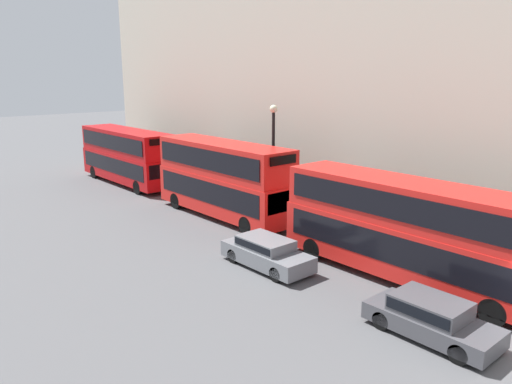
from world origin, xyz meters
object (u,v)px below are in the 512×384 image
object	(u,v)px
bus_leading	(409,227)
car_dark_sedan	(431,317)
bus_second_in_queue	(223,176)
bus_third_in_queue	(127,154)
car_hatchback	(266,252)

from	to	relation	value
bus_leading	car_dark_sedan	size ratio (longest dim) A/B	2.70
bus_second_in_queue	car_dark_sedan	world-z (taller)	bus_second_in_queue
bus_third_in_queue	car_dark_sedan	size ratio (longest dim) A/B	2.49
car_dark_sedan	car_hatchback	xyz separation A→B (m)	(-0.00, 7.94, 0.00)
bus_leading	car_hatchback	xyz separation A→B (m)	(-3.40, 4.84, -1.60)
bus_leading	bus_second_in_queue	distance (m)	12.36
bus_third_in_queue	car_dark_sedan	xyz separation A→B (m)	(-3.40, -27.60, -1.60)
bus_second_in_queue	car_hatchback	world-z (taller)	bus_second_in_queue
car_hatchback	bus_third_in_queue	bearing A→B (deg)	80.19
bus_second_in_queue	car_hatchback	xyz separation A→B (m)	(-3.40, -7.52, -1.75)
bus_second_in_queue	car_hatchback	distance (m)	8.43
bus_leading	car_dark_sedan	world-z (taller)	bus_leading
bus_second_in_queue	car_hatchback	size ratio (longest dim) A/B	2.29
bus_second_in_queue	bus_third_in_queue	size ratio (longest dim) A/B	0.96
bus_leading	car_hatchback	bearing A→B (deg)	125.08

